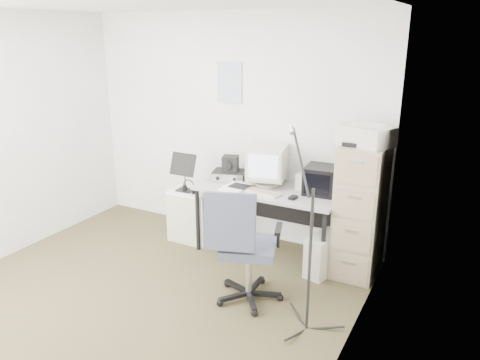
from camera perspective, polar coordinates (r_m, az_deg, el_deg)
The scene contains 22 objects.
floor at distance 4.38m, azimuth -12.66°, elevation -14.40°, with size 3.60×3.60×0.01m, color #433B1F.
ceiling at distance 3.73m, azimuth -15.42°, elevation 20.36°, with size 3.60×3.60×0.01m, color white.
wall_back at distance 5.30m, azimuth -1.00°, elevation 6.44°, with size 3.60×0.02×2.50m, color white.
wall_right at distance 3.03m, azimuth 12.69°, elevation -2.85°, with size 0.02×3.60×2.50m, color white.
wall_calendar at distance 5.22m, azimuth -1.29°, elevation 11.82°, with size 0.30×0.02×0.44m, color white.
filing_cabinet at distance 4.64m, azimuth 14.49°, elevation -3.57°, with size 0.40×0.60×1.30m, color gray.
printer at distance 4.39m, azimuth 15.09°, elevation 5.27°, with size 0.46×0.31×0.18m, color beige.
desk at distance 4.99m, azimuth 3.50°, elevation -4.97°, with size 1.50×0.70×0.73m, color #A8A8A8.
crt_monitor at distance 4.91m, azimuth 3.34°, elevation 1.76°, with size 0.38×0.40×0.42m, color beige.
crt_tv at distance 4.74m, azimuth 9.84°, elevation 0.03°, with size 0.31×0.32×0.28m, color black.
desk_speaker at distance 4.83m, azimuth 7.42°, elevation -0.20°, with size 0.09×0.09×0.17m, color beige.
keyboard at distance 4.70m, azimuth 2.59°, elevation -1.52°, with size 0.40×0.14×0.02m, color beige.
mouse at distance 4.57m, azimuth 6.49°, elevation -2.14°, with size 0.06×0.10×0.03m, color black.
radio_receiver at distance 5.11m, azimuth -1.28°, elevation 0.58°, with size 0.35×0.25×0.10m, color black.
radio_speaker at distance 5.08m, azimuth -1.17°, elevation 2.04°, with size 0.17×0.15×0.17m, color black.
papers at distance 4.85m, azimuth -0.45°, elevation -0.87°, with size 0.24×0.33×0.02m, color white.
pc_tower at distance 4.71m, azimuth 10.17°, elevation -8.90°, with size 0.19×0.43×0.41m, color beige.
office_chair at distance 4.08m, azimuth 1.10°, elevation -7.94°, with size 0.60×0.60×1.05m, color #484D62.
side_cart at distance 5.35m, azimuth -5.69°, elevation -4.21°, with size 0.48×0.38×0.59m, color white.
music_stand at distance 5.16m, azimuth -6.75°, elevation 1.01°, with size 0.30×0.16×0.44m, color black.
headphones at distance 5.14m, azimuth -6.25°, elevation -1.04°, with size 0.16×0.16×0.03m, color black.
mic_stand at distance 3.61m, azimuth 8.63°, elevation -7.22°, with size 0.02×0.02×1.56m, color black.
Camera 1 is at (2.50, -2.76, 2.30)m, focal length 35.00 mm.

